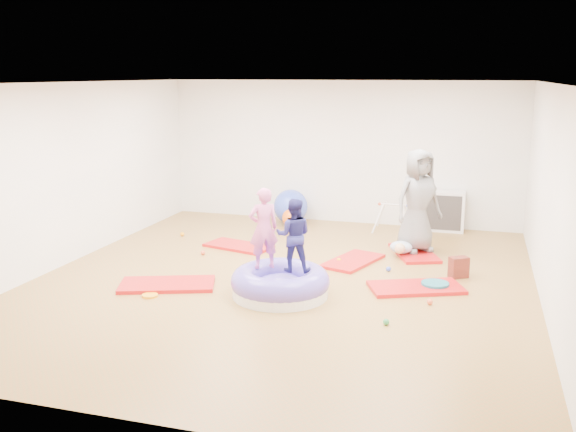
% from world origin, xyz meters
% --- Properties ---
extents(room, '(7.01, 8.01, 2.81)m').
position_xyz_m(room, '(0.00, 0.00, 1.40)').
color(room, '#9B672F').
rests_on(room, ground).
extents(gym_mat_front_left, '(1.45, 1.06, 0.05)m').
position_xyz_m(gym_mat_front_left, '(-1.48, -0.68, 0.03)').
color(gym_mat_front_left, '#C71400').
rests_on(gym_mat_front_left, ground).
extents(gym_mat_mid_left, '(1.25, 0.84, 0.05)m').
position_xyz_m(gym_mat_mid_left, '(-1.26, 1.55, 0.02)').
color(gym_mat_mid_left, '#C71400').
rests_on(gym_mat_mid_left, ground).
extents(gym_mat_center_back, '(0.91, 1.27, 0.05)m').
position_xyz_m(gym_mat_center_back, '(0.80, 1.22, 0.02)').
color(gym_mat_center_back, '#C71400').
rests_on(gym_mat_center_back, ground).
extents(gym_mat_right, '(1.41, 1.08, 0.05)m').
position_xyz_m(gym_mat_right, '(1.88, 0.19, 0.03)').
color(gym_mat_right, '#C71400').
rests_on(gym_mat_right, ground).
extents(gym_mat_rear_right, '(0.98, 1.31, 0.05)m').
position_xyz_m(gym_mat_rear_right, '(1.68, 1.97, 0.02)').
color(gym_mat_rear_right, '#C71400').
rests_on(gym_mat_rear_right, ground).
extents(inflatable_cushion, '(1.33, 1.33, 0.42)m').
position_xyz_m(inflatable_cushion, '(0.15, -0.59, 0.16)').
color(inflatable_cushion, white).
rests_on(inflatable_cushion, ground).
extents(child_pink, '(0.48, 0.44, 1.11)m').
position_xyz_m(child_pink, '(-0.12, -0.47, 0.94)').
color(child_pink, '#DC619B').
rests_on(child_pink, inflatable_cushion).
extents(child_navy, '(0.54, 0.46, 0.99)m').
position_xyz_m(child_navy, '(0.31, -0.50, 0.88)').
color(child_navy, navy).
rests_on(child_navy, inflatable_cushion).
extents(adult_caregiver, '(0.98, 0.94, 1.69)m').
position_xyz_m(adult_caregiver, '(1.70, 2.05, 0.89)').
color(adult_caregiver, slate).
rests_on(adult_caregiver, gym_mat_rear_right).
extents(infant, '(0.37, 0.37, 0.22)m').
position_xyz_m(infant, '(1.49, 1.75, 0.16)').
color(infant, '#A8B9D1').
rests_on(infant, gym_mat_rear_right).
extents(ball_pit_balls, '(4.72, 3.42, 0.08)m').
position_xyz_m(ball_pit_balls, '(0.10, 0.79, 0.04)').
color(ball_pit_balls, '#E25730').
rests_on(ball_pit_balls, ground).
extents(exercise_ball_blue, '(0.68, 0.68, 0.68)m').
position_xyz_m(exercise_ball_blue, '(-0.91, 3.56, 0.34)').
color(exercise_ball_blue, blue).
rests_on(exercise_ball_blue, ground).
extents(exercise_ball_orange, '(0.36, 0.36, 0.36)m').
position_xyz_m(exercise_ball_orange, '(-0.80, 3.25, 0.18)').
color(exercise_ball_orange, orange).
rests_on(exercise_ball_orange, ground).
extents(infant_play_gym, '(0.71, 0.67, 0.54)m').
position_xyz_m(infant_play_gym, '(1.14, 3.40, 0.36)').
color(infant_play_gym, white).
rests_on(infant_play_gym, ground).
extents(cube_shelf, '(0.76, 0.38, 0.76)m').
position_xyz_m(cube_shelf, '(2.04, 3.79, 0.38)').
color(cube_shelf, white).
rests_on(cube_shelf, ground).
extents(balance_disc, '(0.38, 0.38, 0.08)m').
position_xyz_m(balance_disc, '(2.13, 0.31, 0.04)').
color(balance_disc, '#196C7B').
rests_on(balance_disc, ground).
extents(backpack, '(0.31, 0.28, 0.31)m').
position_xyz_m(backpack, '(2.43, 0.91, 0.15)').
color(backpack, '#A42B17').
rests_on(backpack, ground).
extents(yellow_toy, '(0.21, 0.21, 0.03)m').
position_xyz_m(yellow_toy, '(-1.51, -1.13, 0.02)').
color(yellow_toy, '#FF9E0E').
rests_on(yellow_toy, ground).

